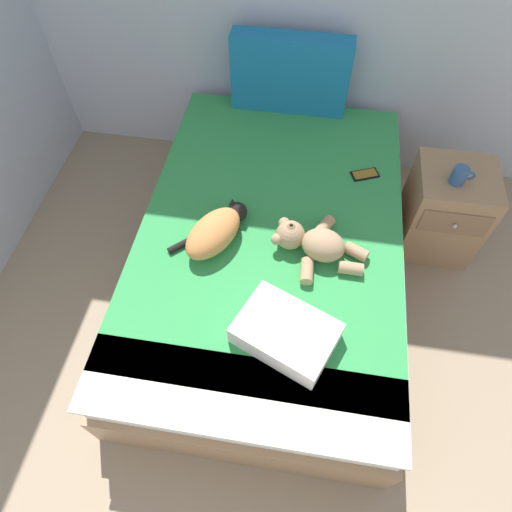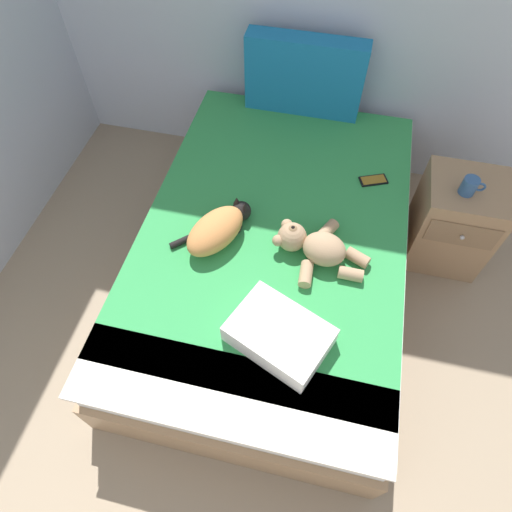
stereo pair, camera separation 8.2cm
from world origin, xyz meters
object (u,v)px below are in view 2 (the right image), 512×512
(cat, at_px, (218,229))
(nightstand, at_px, (452,222))
(bed, at_px, (273,255))
(cell_phone, at_px, (373,180))
(throw_pillow, at_px, (279,335))
(mug, at_px, (470,186))
(teddy_bear, at_px, (315,246))
(patterned_cushion, at_px, (304,76))

(cat, xyz_separation_m, nightstand, (1.21, 0.58, -0.30))
(bed, height_order, cell_phone, cell_phone)
(cell_phone, height_order, throw_pillow, throw_pillow)
(throw_pillow, xyz_separation_m, nightstand, (0.82, 1.04, -0.28))
(mug, bearing_deg, teddy_bear, -143.85)
(cell_phone, distance_m, mug, 0.48)
(cat, distance_m, teddy_bear, 0.47)
(patterned_cushion, bearing_deg, teddy_bear, -77.25)
(throw_pillow, bearing_deg, cat, 130.33)
(cell_phone, relative_size, nightstand, 0.28)
(patterned_cushion, bearing_deg, bed, -88.29)
(cat, bearing_deg, nightstand, 25.40)
(cell_phone, distance_m, throw_pillow, 1.08)
(bed, distance_m, mug, 1.07)
(throw_pillow, relative_size, mug, 3.33)
(patterned_cushion, bearing_deg, cat, -101.68)
(cat, distance_m, nightstand, 1.38)
(nightstand, bearing_deg, teddy_bear, -142.60)
(cell_phone, relative_size, throw_pillow, 0.41)
(bed, bearing_deg, mug, 22.74)
(patterned_cushion, height_order, cat, patterned_cushion)
(patterned_cushion, relative_size, nightstand, 1.19)
(bed, relative_size, cell_phone, 12.69)
(bed, xyz_separation_m, patterned_cushion, (-0.03, 0.95, 0.49))
(teddy_bear, distance_m, mug, 0.88)
(teddy_bear, relative_size, throw_pillow, 1.18)
(bed, height_order, patterned_cushion, patterned_cushion)
(cat, distance_m, throw_pillow, 0.61)
(cat, height_order, cell_phone, cat)
(nightstand, bearing_deg, throw_pillow, -128.12)
(teddy_bear, height_order, cell_phone, teddy_bear)
(bed, height_order, teddy_bear, teddy_bear)
(cell_phone, relative_size, mug, 1.37)
(bed, height_order, nightstand, nightstand)
(teddy_bear, relative_size, mug, 3.93)
(cat, relative_size, throw_pillow, 1.04)
(bed, bearing_deg, cat, -151.56)
(bed, relative_size, cat, 5.03)
(cat, bearing_deg, teddy_bear, 0.92)
(cat, relative_size, teddy_bear, 0.88)
(teddy_bear, relative_size, cell_phone, 2.87)
(cell_phone, distance_m, nightstand, 0.55)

